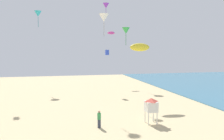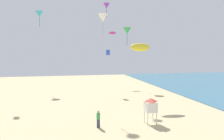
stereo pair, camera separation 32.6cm
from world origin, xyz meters
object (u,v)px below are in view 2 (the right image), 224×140
(kite_blue_box, at_px, (108,52))
(kite_magenta_parafoil, at_px, (112,33))
(kite_white_delta_3, at_px, (103,18))
(kite_flyer, at_px, (98,118))
(kite_purple_delta, at_px, (107,6))
(lifeguard_stand, at_px, (151,105))
(kite_green_delta, at_px, (127,31))
(kite_yellow_parafoil, at_px, (140,47))
(kite_cyan_delta, at_px, (39,14))

(kite_blue_box, distance_m, kite_magenta_parafoil, 11.25)
(kite_magenta_parafoil, height_order, kite_white_delta_3, kite_magenta_parafoil)
(kite_flyer, height_order, kite_purple_delta, kite_purple_delta)
(lifeguard_stand, xyz_separation_m, kite_green_delta, (4.07, 22.79, 9.47))
(kite_white_delta_3, bearing_deg, kite_flyer, 109.34)
(kite_yellow_parafoil, bearing_deg, kite_cyan_delta, 129.27)
(kite_white_delta_3, bearing_deg, kite_blue_box, 77.56)
(kite_magenta_parafoil, bearing_deg, kite_cyan_delta, -176.75)
(kite_yellow_parafoil, bearing_deg, kite_purple_delta, 130.42)
(kite_white_delta_3, bearing_deg, kite_green_delta, 69.30)
(kite_blue_box, xyz_separation_m, kite_green_delta, (5.00, 5.68, 4.28))
(kite_purple_delta, height_order, kite_white_delta_3, kite_purple_delta)
(kite_blue_box, relative_size, kite_yellow_parafoil, 0.32)
(kite_green_delta, height_order, kite_magenta_parafoil, kite_green_delta)
(kite_blue_box, distance_m, kite_purple_delta, 8.21)
(lifeguard_stand, xyz_separation_m, kite_purple_delta, (-1.98, 12.78, 12.09))
(kite_yellow_parafoil, xyz_separation_m, kite_cyan_delta, (-14.66, 17.93, 6.83))
(lifeguard_stand, distance_m, kite_green_delta, 25.01)
(lifeguard_stand, distance_m, kite_white_delta_3, 9.62)
(kite_yellow_parafoil, distance_m, kite_purple_delta, 8.49)
(lifeguard_stand, bearing_deg, kite_white_delta_3, -163.38)
(kite_yellow_parafoil, distance_m, kite_magenta_parafoil, 19.09)
(lifeguard_stand, distance_m, kite_purple_delta, 17.70)
(kite_white_delta_3, bearing_deg, kite_yellow_parafoil, 54.39)
(kite_purple_delta, bearing_deg, kite_green_delta, 58.84)
(kite_blue_box, height_order, kite_magenta_parafoil, kite_magenta_parafoil)
(kite_flyer, distance_m, kite_magenta_parafoil, 30.03)
(kite_magenta_parafoil, bearing_deg, lifeguard_stand, -94.24)
(kite_yellow_parafoil, relative_size, kite_green_delta, 0.78)
(kite_green_delta, height_order, kite_white_delta_3, kite_green_delta)
(kite_yellow_parafoil, height_order, kite_magenta_parafoil, kite_magenta_parafoil)
(kite_cyan_delta, relative_size, kite_purple_delta, 1.47)
(kite_green_delta, bearing_deg, kite_purple_delta, -121.16)
(lifeguard_stand, xyz_separation_m, kite_white_delta_3, (-4.93, -1.02, 8.20))
(lifeguard_stand, relative_size, kite_green_delta, 0.73)
(kite_yellow_parafoil, relative_size, kite_magenta_parafoil, 1.73)
(kite_yellow_parafoil, distance_m, kite_white_delta_3, 11.76)
(kite_green_delta, relative_size, kite_purple_delta, 1.67)
(kite_white_delta_3, bearing_deg, lifeguard_stand, 11.67)
(kite_flyer, bearing_deg, kite_blue_box, 82.38)
(kite_magenta_parafoil, height_order, kite_purple_delta, kite_purple_delta)
(kite_purple_delta, bearing_deg, kite_white_delta_3, -102.06)
(lifeguard_stand, bearing_deg, kite_flyer, -173.68)
(kite_flyer, xyz_separation_m, kite_purple_delta, (3.26, 12.91, 13.01))
(lifeguard_stand, height_order, kite_magenta_parafoil, kite_magenta_parafoil)
(lifeguard_stand, bearing_deg, kite_cyan_delta, 121.04)
(lifeguard_stand, relative_size, kite_yellow_parafoil, 0.93)
(lifeguard_stand, bearing_deg, kite_blue_box, 98.07)
(kite_flyer, height_order, kite_blue_box, kite_blue_box)
(kite_yellow_parafoil, xyz_separation_m, kite_white_delta_3, (-6.72, -9.38, 2.31))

